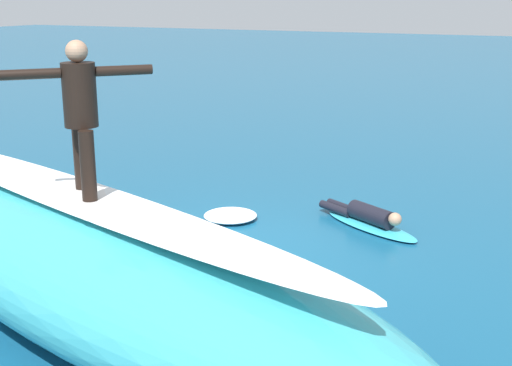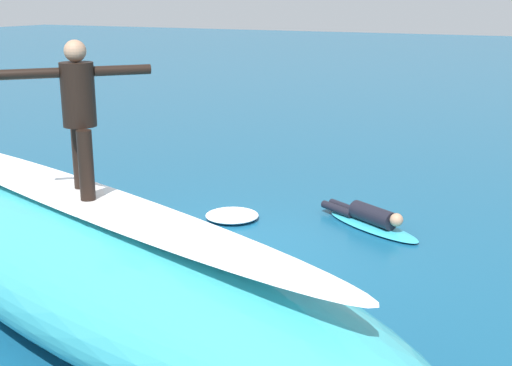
{
  "view_description": "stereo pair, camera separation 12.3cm",
  "coord_description": "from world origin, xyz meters",
  "px_view_note": "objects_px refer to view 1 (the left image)",
  "views": [
    {
      "loc": [
        -4.57,
        8.26,
        3.7
      ],
      "look_at": [
        -0.68,
        0.22,
        1.23
      ],
      "focal_mm": 47.71,
      "sensor_mm": 36.0,
      "label": 1
    },
    {
      "loc": [
        -4.68,
        8.2,
        3.7
      ],
      "look_at": [
        -0.68,
        0.22,
        1.23
      ],
      "focal_mm": 47.71,
      "sensor_mm": 36.0,
      "label": 2
    }
  ],
  "objects_px": {
    "surfboard_riding": "(87,198)",
    "surfer_riding": "(80,106)",
    "surfer_paddling": "(365,213)",
    "surfboard_paddling": "(371,226)"
  },
  "relations": [
    {
      "from": "surfboard_paddling",
      "to": "surfboard_riding",
      "type": "bearing_deg",
      "value": -84.24
    },
    {
      "from": "surfboard_riding",
      "to": "surfboard_paddling",
      "type": "relative_size",
      "value": 0.94
    },
    {
      "from": "surfboard_riding",
      "to": "surfer_riding",
      "type": "bearing_deg",
      "value": 138.84
    },
    {
      "from": "surfer_paddling",
      "to": "surfboard_riding",
      "type": "bearing_deg",
      "value": -82.73
    },
    {
      "from": "surfboard_paddling",
      "to": "surfer_riding",
      "type": "bearing_deg",
      "value": -84.24
    },
    {
      "from": "surfboard_paddling",
      "to": "surfer_paddling",
      "type": "distance_m",
      "value": 0.22
    },
    {
      "from": "surfboard_paddling",
      "to": "surfer_paddling",
      "type": "bearing_deg",
      "value": -180.0
    },
    {
      "from": "surfboard_paddling",
      "to": "surfer_paddling",
      "type": "height_order",
      "value": "surfer_paddling"
    },
    {
      "from": "surfer_riding",
      "to": "surfboard_paddling",
      "type": "xyz_separation_m",
      "value": [
        -1.95,
        -4.64,
        -2.5
      ]
    },
    {
      "from": "surfboard_riding",
      "to": "surfboard_paddling",
      "type": "distance_m",
      "value": 5.25
    }
  ]
}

